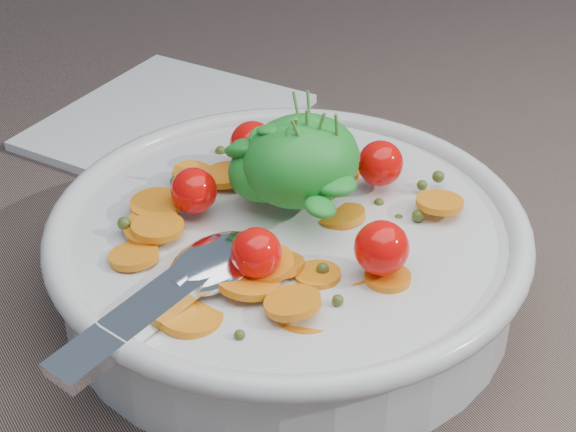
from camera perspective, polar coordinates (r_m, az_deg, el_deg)
ground at (r=0.50m, az=2.96°, el=-4.91°), size 6.00×6.00×0.00m
bowl at (r=0.48m, az=-0.04°, el=-2.19°), size 0.28×0.26×0.11m
napkin at (r=0.67m, az=-7.76°, el=6.08°), size 0.23×0.22×0.01m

